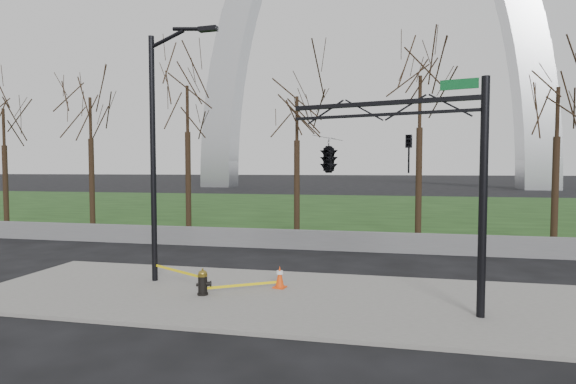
% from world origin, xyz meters
% --- Properties ---
extents(ground, '(500.00, 500.00, 0.00)m').
position_xyz_m(ground, '(0.00, 0.00, 0.00)').
color(ground, black).
rests_on(ground, ground).
extents(sidewalk, '(18.00, 6.00, 0.10)m').
position_xyz_m(sidewalk, '(0.00, 0.00, 0.05)').
color(sidewalk, slate).
rests_on(sidewalk, ground).
extents(grass_strip, '(120.00, 40.00, 0.06)m').
position_xyz_m(grass_strip, '(0.00, 30.00, 0.03)').
color(grass_strip, '#193513').
rests_on(grass_strip, ground).
extents(guardrail, '(60.00, 0.30, 0.90)m').
position_xyz_m(guardrail, '(0.00, 8.00, 0.45)').
color(guardrail, '#59595B').
rests_on(guardrail, ground).
extents(gateway_arch, '(66.00, 6.00, 65.00)m').
position_xyz_m(gateway_arch, '(0.00, 75.00, 32.50)').
color(gateway_arch, silver).
rests_on(gateway_arch, ground).
extents(tree_row, '(49.15, 4.00, 9.27)m').
position_xyz_m(tree_row, '(1.58, 12.00, 4.63)').
color(tree_row, black).
rests_on(tree_row, ground).
extents(fire_hydrant, '(0.49, 0.31, 0.78)m').
position_xyz_m(fire_hydrant, '(-2.08, -0.42, 0.46)').
color(fire_hydrant, black).
rests_on(fire_hydrant, sidewalk).
extents(traffic_cone, '(0.42, 0.42, 0.68)m').
position_xyz_m(traffic_cone, '(-0.08, 0.80, 0.44)').
color(traffic_cone, '#ED430C').
rests_on(traffic_cone, sidewalk).
extents(street_light, '(2.39, 0.38, 8.21)m').
position_xyz_m(street_light, '(-4.07, 0.82, 4.69)').
color(street_light, black).
rests_on(street_light, ground).
extents(traffic_signal_mast, '(4.99, 2.54, 6.00)m').
position_xyz_m(traffic_signal_mast, '(2.25, -0.09, 4.15)').
color(traffic_signal_mast, black).
rests_on(traffic_signal_mast, ground).
extents(caution_tape, '(4.22, 1.27, 0.40)m').
position_xyz_m(caution_tape, '(-2.18, 0.20, 0.45)').
color(caution_tape, yellow).
rests_on(caution_tape, ground).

